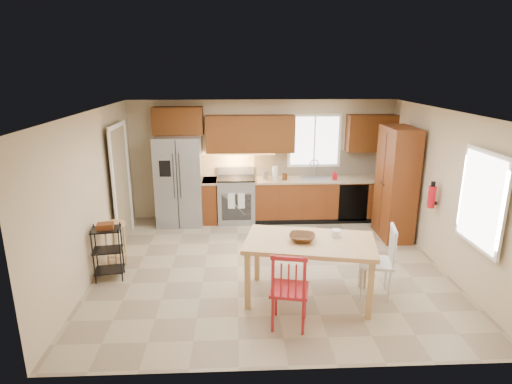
{
  "coord_description": "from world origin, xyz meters",
  "views": [
    {
      "loc": [
        -0.53,
        -6.36,
        3.12
      ],
      "look_at": [
        -0.22,
        0.4,
        1.15
      ],
      "focal_mm": 30.0,
      "sensor_mm": 36.0,
      "label": 1
    }
  ],
  "objects_px": {
    "dining_table": "(309,270)",
    "utility_cart": "(108,253)",
    "pantry": "(396,183)",
    "table_jar": "(336,235)",
    "bar_stool": "(116,245)",
    "range_stove": "(236,200)",
    "table_bowl": "(302,241)",
    "chair_red": "(290,288)",
    "fire_extinguisher": "(432,197)",
    "chair_white": "(376,261)",
    "soap_bottle": "(335,175)",
    "refrigerator": "(180,181)"
  },
  "relations": [
    {
      "from": "range_stove",
      "to": "chair_white",
      "type": "height_order",
      "value": "chair_white"
    },
    {
      "from": "table_bowl",
      "to": "refrigerator",
      "type": "bearing_deg",
      "value": 123.04
    },
    {
      "from": "chair_white",
      "to": "chair_red",
      "type": "bearing_deg",
      "value": 129.95
    },
    {
      "from": "soap_bottle",
      "to": "fire_extinguisher",
      "type": "xyz_separation_m",
      "value": [
        1.15,
        -1.95,
        0.1
      ]
    },
    {
      "from": "range_stove",
      "to": "table_jar",
      "type": "xyz_separation_m",
      "value": [
        1.38,
        -3.09,
        0.43
      ]
    },
    {
      "from": "fire_extinguisher",
      "to": "chair_white",
      "type": "relative_size",
      "value": 0.35
    },
    {
      "from": "refrigerator",
      "to": "table_bowl",
      "type": "height_order",
      "value": "refrigerator"
    },
    {
      "from": "fire_extinguisher",
      "to": "utility_cart",
      "type": "height_order",
      "value": "fire_extinguisher"
    },
    {
      "from": "fire_extinguisher",
      "to": "chair_red",
      "type": "relative_size",
      "value": 0.35
    },
    {
      "from": "fire_extinguisher",
      "to": "chair_white",
      "type": "xyz_separation_m",
      "value": [
        -1.23,
        -1.11,
        -0.59
      ]
    },
    {
      "from": "chair_white",
      "to": "range_stove",
      "type": "bearing_deg",
      "value": 43.43
    },
    {
      "from": "chair_red",
      "to": "fire_extinguisher",
      "type": "bearing_deg",
      "value": 47.24
    },
    {
      "from": "dining_table",
      "to": "chair_red",
      "type": "relative_size",
      "value": 1.7
    },
    {
      "from": "chair_red",
      "to": "chair_white",
      "type": "height_order",
      "value": "same"
    },
    {
      "from": "range_stove",
      "to": "table_jar",
      "type": "relative_size",
      "value": 5.54
    },
    {
      "from": "dining_table",
      "to": "fire_extinguisher",
      "type": "bearing_deg",
      "value": 39.69
    },
    {
      "from": "range_stove",
      "to": "table_jar",
      "type": "distance_m",
      "value": 3.41
    },
    {
      "from": "soap_bottle",
      "to": "bar_stool",
      "type": "xyz_separation_m",
      "value": [
        -3.98,
        -1.98,
        -0.62
      ]
    },
    {
      "from": "range_stove",
      "to": "chair_red",
      "type": "height_order",
      "value": "chair_red"
    },
    {
      "from": "soap_bottle",
      "to": "fire_extinguisher",
      "type": "bearing_deg",
      "value": -59.47
    },
    {
      "from": "dining_table",
      "to": "utility_cart",
      "type": "distance_m",
      "value": 3.03
    },
    {
      "from": "table_bowl",
      "to": "fire_extinguisher",
      "type": "bearing_deg",
      "value": 26.89
    },
    {
      "from": "table_bowl",
      "to": "bar_stool",
      "type": "xyz_separation_m",
      "value": [
        -2.84,
        1.13,
        -0.49
      ]
    },
    {
      "from": "soap_bottle",
      "to": "table_bowl",
      "type": "xyz_separation_m",
      "value": [
        -1.14,
        -3.11,
        -0.14
      ]
    },
    {
      "from": "soap_bottle",
      "to": "chair_white",
      "type": "relative_size",
      "value": 0.19
    },
    {
      "from": "pantry",
      "to": "chair_red",
      "type": "xyz_separation_m",
      "value": [
        -2.33,
        -2.86,
        -0.54
      ]
    },
    {
      "from": "soap_bottle",
      "to": "chair_red",
      "type": "relative_size",
      "value": 0.19
    },
    {
      "from": "chair_red",
      "to": "chair_white",
      "type": "relative_size",
      "value": 1.0
    },
    {
      "from": "bar_stool",
      "to": "utility_cart",
      "type": "distance_m",
      "value": 0.42
    },
    {
      "from": "range_stove",
      "to": "dining_table",
      "type": "distance_m",
      "value": 3.35
    },
    {
      "from": "pantry",
      "to": "table_jar",
      "type": "relative_size",
      "value": 12.64
    },
    {
      "from": "table_jar",
      "to": "bar_stool",
      "type": "xyz_separation_m",
      "value": [
        -3.33,
        1.02,
        -0.52
      ]
    },
    {
      "from": "fire_extinguisher",
      "to": "table_bowl",
      "type": "xyz_separation_m",
      "value": [
        -2.29,
        -1.16,
        -0.24
      ]
    },
    {
      "from": "bar_stool",
      "to": "table_bowl",
      "type": "bearing_deg",
      "value": -35.73
    },
    {
      "from": "refrigerator",
      "to": "range_stove",
      "type": "xyz_separation_m",
      "value": [
        1.15,
        0.06,
        -0.45
      ]
    },
    {
      "from": "pantry",
      "to": "range_stove",
      "type": "bearing_deg",
      "value": 161.71
    },
    {
      "from": "refrigerator",
      "to": "bar_stool",
      "type": "xyz_separation_m",
      "value": [
        -0.8,
        -2.01,
        -0.54
      ]
    },
    {
      "from": "chair_white",
      "to": "utility_cart",
      "type": "xyz_separation_m",
      "value": [
        -3.9,
        0.66,
        -0.09
      ]
    },
    {
      "from": "chair_red",
      "to": "pantry",
      "type": "bearing_deg",
      "value": 62.48
    },
    {
      "from": "pantry",
      "to": "chair_red",
      "type": "bearing_deg",
      "value": -129.17
    },
    {
      "from": "bar_stool",
      "to": "utility_cart",
      "type": "bearing_deg",
      "value": -104.04
    },
    {
      "from": "range_stove",
      "to": "table_bowl",
      "type": "bearing_deg",
      "value": -74.44
    },
    {
      "from": "chair_white",
      "to": "utility_cart",
      "type": "height_order",
      "value": "chair_white"
    },
    {
      "from": "chair_white",
      "to": "table_jar",
      "type": "bearing_deg",
      "value": 95.74
    },
    {
      "from": "bar_stool",
      "to": "refrigerator",
      "type": "bearing_deg",
      "value": 54.22
    },
    {
      "from": "dining_table",
      "to": "utility_cart",
      "type": "bearing_deg",
      "value": 178.14
    },
    {
      "from": "bar_stool",
      "to": "chair_white",
      "type": "bearing_deg",
      "value": -29.52
    },
    {
      "from": "dining_table",
      "to": "table_jar",
      "type": "xyz_separation_m",
      "value": [
        0.38,
        0.11,
        0.47
      ]
    },
    {
      "from": "table_jar",
      "to": "soap_bottle",
      "type": "bearing_deg",
      "value": 77.79
    },
    {
      "from": "range_stove",
      "to": "dining_table",
      "type": "height_order",
      "value": "range_stove"
    }
  ]
}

